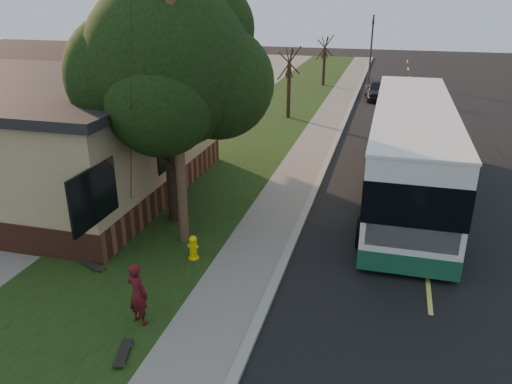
% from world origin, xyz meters
% --- Properties ---
extents(ground, '(120.00, 120.00, 0.00)m').
position_xyz_m(ground, '(0.00, 0.00, 0.00)').
color(ground, black).
rests_on(ground, ground).
extents(road, '(8.00, 80.00, 0.01)m').
position_xyz_m(road, '(4.00, 10.00, 0.01)').
color(road, black).
rests_on(road, ground).
extents(curb, '(0.25, 80.00, 0.12)m').
position_xyz_m(curb, '(0.00, 10.00, 0.06)').
color(curb, gray).
rests_on(curb, ground).
extents(sidewalk, '(2.00, 80.00, 0.08)m').
position_xyz_m(sidewalk, '(-1.00, 10.00, 0.04)').
color(sidewalk, slate).
rests_on(sidewalk, ground).
extents(grass_verge, '(5.00, 80.00, 0.07)m').
position_xyz_m(grass_verge, '(-4.50, 10.00, 0.04)').
color(grass_verge, black).
rests_on(grass_verge, ground).
extents(building_lot, '(15.00, 80.00, 0.04)m').
position_xyz_m(building_lot, '(-14.50, 10.00, 0.02)').
color(building_lot, slate).
rests_on(building_lot, ground).
extents(fire_hydrant, '(0.32, 0.32, 0.74)m').
position_xyz_m(fire_hydrant, '(-2.60, 0.00, 0.43)').
color(fire_hydrant, yellow).
rests_on(fire_hydrant, grass_verge).
extents(utility_pole, '(2.86, 3.21, 9.07)m').
position_xyz_m(utility_pole, '(-3.31, 0.99, 4.63)').
color(utility_pole, '#473321').
rests_on(utility_pole, ground).
extents(leafy_tree, '(6.30, 6.00, 7.80)m').
position_xyz_m(leafy_tree, '(-4.17, 2.65, 5.17)').
color(leafy_tree, black).
rests_on(leafy_tree, grass_verge).
extents(bare_tree_near, '(1.38, 1.21, 4.31)m').
position_xyz_m(bare_tree_near, '(-3.50, 18.00, 2.15)').
color(bare_tree_near, black).
rests_on(bare_tree_near, grass_verge).
extents(bare_tree_far, '(1.38, 1.21, 4.03)m').
position_xyz_m(bare_tree_far, '(-3.00, 30.00, 2.00)').
color(bare_tree_far, black).
rests_on(bare_tree_far, grass_verge).
extents(traffic_signal, '(0.18, 0.22, 5.50)m').
position_xyz_m(traffic_signal, '(0.50, 34.00, 3.16)').
color(traffic_signal, '#2D2D30').
rests_on(traffic_signal, ground).
extents(transit_bus, '(3.01, 13.03, 3.52)m').
position_xyz_m(transit_bus, '(3.43, 6.92, 1.88)').
color(transit_bus, silver).
rests_on(transit_bus, ground).
extents(skateboarder, '(0.67, 0.55, 1.58)m').
position_xyz_m(skateboarder, '(-2.69, -3.16, 0.86)').
color(skateboarder, '#4A0E13').
rests_on(skateboarder, grass_verge).
extents(skateboard_main, '(0.46, 0.94, 0.09)m').
position_xyz_m(skateboard_main, '(-2.50, -4.33, 0.13)').
color(skateboard_main, black).
rests_on(skateboard_main, grass_verge).
extents(skateboard_spare, '(0.93, 0.56, 0.09)m').
position_xyz_m(skateboard_spare, '(-5.20, -1.23, 0.13)').
color(skateboard_spare, black).
rests_on(skateboard_spare, grass_verge).
extents(dumpster, '(1.78, 1.55, 1.35)m').
position_xyz_m(dumpster, '(-8.96, 9.04, 0.72)').
color(dumpster, '#13311A').
rests_on(dumpster, building_lot).
extents(distant_car, '(2.13, 4.23, 1.38)m').
position_xyz_m(distant_car, '(1.56, 25.56, 0.69)').
color(distant_car, black).
rests_on(distant_car, ground).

